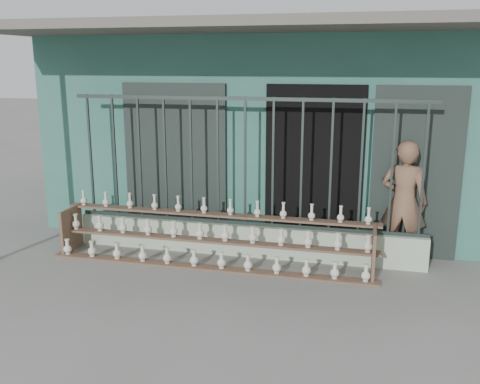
# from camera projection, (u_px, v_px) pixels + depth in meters

# --- Properties ---
(ground) EXTENTS (60.00, 60.00, 0.00)m
(ground) POSITION_uv_depth(u_px,v_px,m) (221.00, 291.00, 6.47)
(ground) COLOR slate
(workshop_building) EXTENTS (7.40, 6.60, 3.21)m
(workshop_building) POSITION_uv_depth(u_px,v_px,m) (280.00, 121.00, 10.07)
(workshop_building) COLOR #2F6456
(workshop_building) RESTS_ON ground
(parapet_wall) EXTENTS (5.00, 0.20, 0.45)m
(parapet_wall) POSITION_uv_depth(u_px,v_px,m) (245.00, 240.00, 7.64)
(parapet_wall) COLOR #B0C4A8
(parapet_wall) RESTS_ON ground
(security_fence) EXTENTS (5.00, 0.04, 1.80)m
(security_fence) POSITION_uv_depth(u_px,v_px,m) (245.00, 162.00, 7.37)
(security_fence) COLOR #283330
(security_fence) RESTS_ON parapet_wall
(shelf_rack) EXTENTS (4.50, 0.68, 0.85)m
(shelf_rack) POSITION_uv_depth(u_px,v_px,m) (212.00, 238.00, 7.30)
(shelf_rack) COLOR brown
(shelf_rack) RESTS_ON ground
(elderly_woman) EXTENTS (0.69, 0.53, 1.70)m
(elderly_woman) POSITION_uv_depth(u_px,v_px,m) (403.00, 202.00, 7.25)
(elderly_woman) COLOR brown
(elderly_woman) RESTS_ON ground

